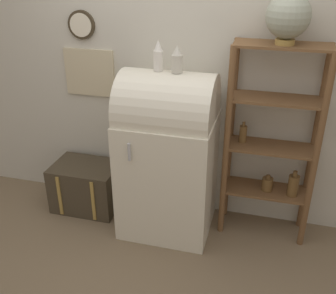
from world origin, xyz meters
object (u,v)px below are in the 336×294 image
(globe, at_px, (288,17))
(vase_left, at_px, (158,56))
(vase_center, at_px, (177,60))
(refrigerator, at_px, (168,152))
(suitcase_trunk, at_px, (87,186))

(globe, height_order, vase_left, globe)
(globe, distance_m, vase_center, 0.83)
(refrigerator, bearing_deg, vase_left, 177.06)
(refrigerator, distance_m, vase_center, 0.79)
(vase_center, bearing_deg, suitcase_trunk, 174.82)
(globe, bearing_deg, vase_left, -171.90)
(refrigerator, bearing_deg, vase_center, -6.61)
(suitcase_trunk, bearing_deg, globe, 2.06)
(suitcase_trunk, xyz_separation_m, vase_left, (0.75, -0.07, 1.31))
(vase_left, bearing_deg, refrigerator, -2.94)
(globe, bearing_deg, suitcase_trunk, -177.94)
(globe, bearing_deg, refrigerator, -170.88)
(suitcase_trunk, xyz_separation_m, globe, (1.66, 0.06, 1.61))
(refrigerator, distance_m, globe, 1.39)
(suitcase_trunk, bearing_deg, vase_left, -5.27)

